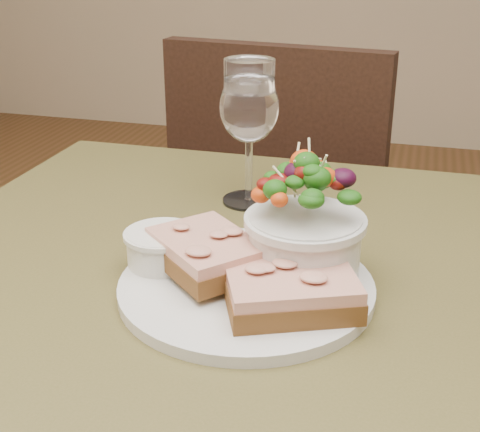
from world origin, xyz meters
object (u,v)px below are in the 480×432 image
(sandwich_back, at_px, (207,252))
(chair_far, at_px, (294,301))
(salad_bowl, at_px, (305,218))
(wine_glass, at_px, (249,112))
(cafe_table, at_px, (243,360))
(ramekin, at_px, (162,246))
(sandwich_front, at_px, (291,291))
(dinner_plate, at_px, (246,287))

(sandwich_back, bearing_deg, chair_far, 134.96)
(salad_bowl, bearing_deg, wine_glass, 119.32)
(cafe_table, relative_size, ramekin, 10.94)
(sandwich_front, height_order, wine_glass, wine_glass)
(cafe_table, relative_size, dinner_plate, 3.12)
(sandwich_front, relative_size, sandwich_back, 1.02)
(salad_bowl, bearing_deg, sandwich_back, -161.52)
(cafe_table, height_order, wine_glass, wine_glass)
(cafe_table, bearing_deg, ramekin, -174.18)
(cafe_table, height_order, ramekin, ramekin)
(ramekin, bearing_deg, dinner_plate, -9.26)
(sandwich_back, bearing_deg, wine_glass, 135.71)
(cafe_table, xyz_separation_m, salad_bowl, (0.06, 0.01, 0.17))
(chair_far, height_order, sandwich_back, chair_far)
(dinner_plate, relative_size, wine_glass, 1.47)
(dinner_plate, bearing_deg, chair_far, 96.38)
(cafe_table, height_order, dinner_plate, dinner_plate)
(sandwich_front, bearing_deg, wine_glass, 89.37)
(salad_bowl, bearing_deg, chair_far, 100.68)
(dinner_plate, height_order, sandwich_back, sandwich_back)
(sandwich_front, bearing_deg, chair_far, 76.60)
(sandwich_back, bearing_deg, cafe_table, 69.87)
(chair_far, distance_m, salad_bowl, 0.90)
(chair_far, height_order, sandwich_front, chair_far)
(chair_far, height_order, salad_bowl, chair_far)
(sandwich_front, bearing_deg, dinner_plate, 123.86)
(sandwich_front, relative_size, wine_glass, 0.83)
(chair_far, xyz_separation_m, dinner_plate, (0.08, -0.75, 0.46))
(sandwich_back, xyz_separation_m, salad_bowl, (0.09, 0.03, 0.04))
(chair_far, bearing_deg, ramekin, 96.13)
(chair_far, height_order, wine_glass, wine_glass)
(cafe_table, xyz_separation_m, sandwich_back, (-0.03, -0.02, 0.14))
(dinner_plate, distance_m, salad_bowl, 0.09)
(cafe_table, distance_m, dinner_plate, 0.11)
(dinner_plate, xyz_separation_m, wine_glass, (-0.06, 0.23, 0.12))
(sandwich_front, height_order, salad_bowl, salad_bowl)
(sandwich_back, xyz_separation_m, wine_glass, (-0.02, 0.23, 0.09))
(wine_glass, bearing_deg, salad_bowl, -60.68)
(cafe_table, xyz_separation_m, dinner_plate, (0.01, -0.02, 0.11))
(chair_far, relative_size, sandwich_front, 6.21)
(chair_far, xyz_separation_m, sandwich_front, (0.14, -0.79, 0.48))
(cafe_table, xyz_separation_m, chair_far, (-0.07, 0.73, -0.36))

